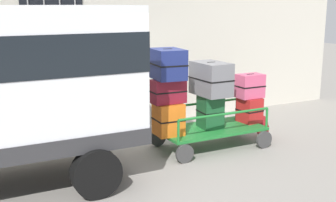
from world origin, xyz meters
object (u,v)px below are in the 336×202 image
suitcase_left_middle (168,91)px  backpack (262,126)px  suitcase_midleft_middle (211,79)px  suitcase_center_bottom (249,110)px  luggage_cart (211,131)px  suitcase_left_bottom (168,119)px  suitcase_center_middle (250,86)px  suitcase_left_top (168,64)px  suitcase_midleft_bottom (210,111)px

suitcase_left_middle → backpack: (2.17, 0.08, -0.93)m
suitcase_midleft_middle → suitcase_center_bottom: size_ratio=1.62×
luggage_cart → suitcase_left_middle: 1.23m
luggage_cart → suitcase_center_bottom: suitcase_center_bottom is taller
suitcase_left_bottom → suitcase_midleft_middle: (0.90, 0.04, 0.64)m
suitcase_midleft_middle → suitcase_center_middle: bearing=0.2°
suitcase_left_middle → suitcase_midleft_middle: suitcase_midleft_middle is taller
luggage_cart → suitcase_center_bottom: (0.90, 0.01, 0.30)m
suitcase_left_top → suitcase_center_middle: (1.79, 0.02, -0.54)m
suitcase_center_bottom → suitcase_center_middle: bearing=90.0°
suitcase_left_top → luggage_cart: bearing=-0.6°
suitcase_left_bottom → suitcase_center_middle: suitcase_center_middle is taller
suitcase_left_bottom → suitcase_midleft_middle: size_ratio=0.73×
suitcase_left_middle → backpack: size_ratio=1.35×
suitcase_left_bottom → suitcase_center_middle: size_ratio=1.12×
suitcase_midleft_bottom → suitcase_center_middle: (0.90, 0.00, 0.40)m
suitcase_left_bottom → suitcase_center_bottom: size_ratio=1.18×
suitcase_midleft_middle → backpack: bearing=1.5°
suitcase_left_middle → suitcase_center_middle: (1.79, 0.04, -0.07)m
suitcase_left_top → suitcase_midleft_bottom: (0.90, 0.02, -0.94)m
backpack → suitcase_left_bottom: bearing=-178.0°
suitcase_left_bottom → suitcase_left_top: bearing=90.0°
suitcase_center_bottom → suitcase_midleft_bottom: bearing=179.1°
suitcase_left_middle → suitcase_left_top: 0.47m
suitcase_midleft_bottom → suitcase_center_middle: 0.98m
luggage_cart → suitcase_left_top: suitcase_left_top is taller
suitcase_midleft_bottom → suitcase_center_middle: size_ratio=1.22×
suitcase_left_middle → suitcase_left_top: size_ratio=0.86×
suitcase_left_middle → suitcase_center_middle: bearing=1.4°
suitcase_left_bottom → suitcase_midleft_middle: bearing=2.7°
luggage_cart → suitcase_midleft_middle: (-0.00, 0.03, 0.98)m
suitcase_midleft_middle → suitcase_left_top: bearing=-179.0°
luggage_cart → backpack: (1.27, 0.06, -0.09)m
suitcase_left_top → suitcase_midleft_bottom: size_ratio=1.12×
suitcase_left_middle → backpack: suitcase_left_middle is taller
suitcase_left_middle → suitcase_left_bottom: bearing=-90.0°
suitcase_left_top → suitcase_midleft_bottom: 1.30m
luggage_cart → suitcase_center_bottom: 0.94m
luggage_cart → suitcase_left_middle: (-0.90, -0.02, 0.84)m
suitcase_left_bottom → suitcase_midleft_bottom: bearing=2.9°
suitcase_left_top → suitcase_midleft_bottom: suitcase_left_top is taller
suitcase_center_bottom → backpack: suitcase_center_bottom is taller
luggage_cart → suitcase_midleft_bottom: 0.37m
luggage_cart → suitcase_center_bottom: size_ratio=4.20×
suitcase_midleft_bottom → suitcase_center_bottom: suitcase_midleft_bottom is taller
suitcase_left_bottom → suitcase_midleft_bottom: size_ratio=0.92×
suitcase_midleft_bottom → suitcase_left_top: bearing=-178.8°
luggage_cart → suitcase_midleft_middle: 0.98m
suitcase_left_bottom → suitcase_left_middle: suitcase_left_middle is taller
suitcase_left_bottom → suitcase_center_middle: bearing=1.5°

